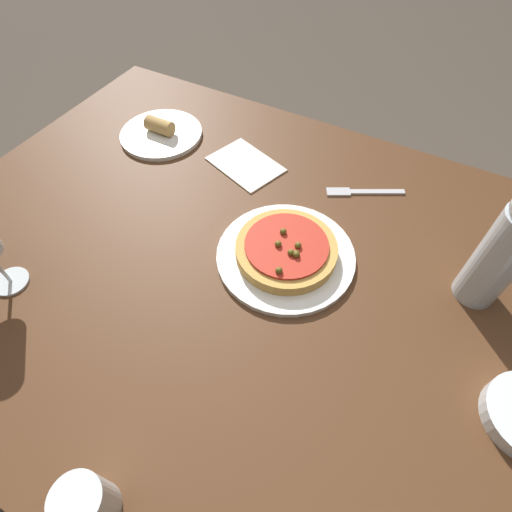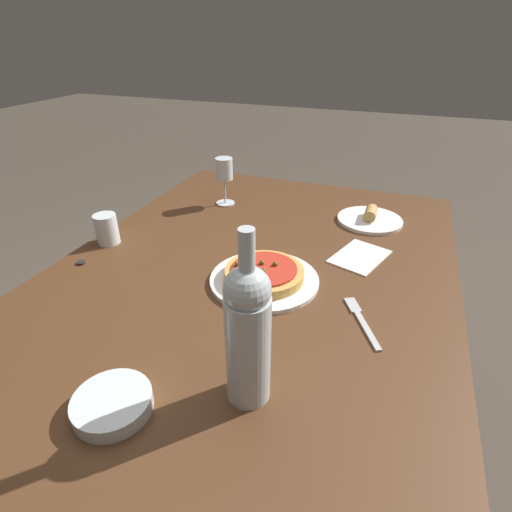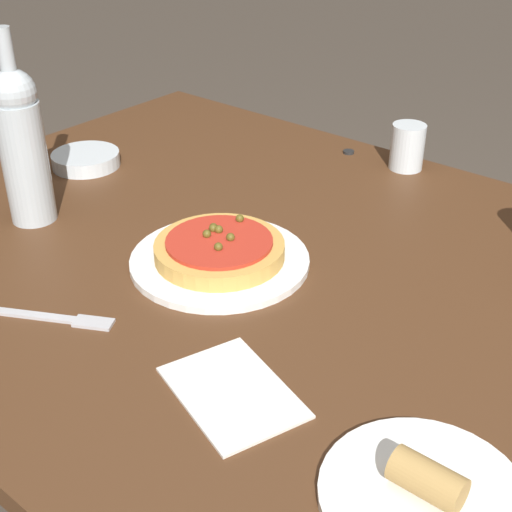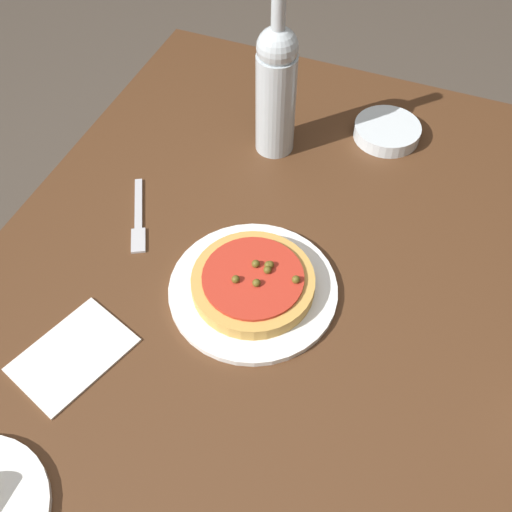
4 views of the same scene
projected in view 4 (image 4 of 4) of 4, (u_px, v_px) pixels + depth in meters
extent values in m
plane|color=#4C4238|center=(265.00, 478.00, 1.59)|extent=(14.00, 14.00, 0.00)
cube|color=#4C2D19|center=(271.00, 331.00, 1.00)|extent=(1.49, 1.09, 0.03)
cylinder|color=#4C2D19|center=(199.00, 165.00, 1.81)|extent=(0.06, 0.06, 0.74)
cylinder|color=white|center=(253.00, 289.00, 1.02)|extent=(0.29, 0.29, 0.01)
cylinder|color=gold|center=(253.00, 283.00, 1.01)|extent=(0.21, 0.21, 0.03)
cylinder|color=#B72D1E|center=(253.00, 277.00, 1.00)|extent=(0.17, 0.17, 0.01)
sphere|color=brown|center=(270.00, 265.00, 1.00)|extent=(0.01, 0.01, 0.01)
sphere|color=brown|center=(256.00, 264.00, 1.00)|extent=(0.01, 0.01, 0.01)
sphere|color=brown|center=(236.00, 279.00, 0.98)|extent=(0.01, 0.01, 0.01)
sphere|color=brown|center=(257.00, 283.00, 0.98)|extent=(0.01, 0.01, 0.01)
sphere|color=brown|center=(268.00, 265.00, 1.00)|extent=(0.01, 0.01, 0.01)
sphere|color=brown|center=(268.00, 270.00, 1.00)|extent=(0.01, 0.01, 0.01)
sphere|color=brown|center=(296.00, 280.00, 0.98)|extent=(0.01, 0.01, 0.01)
cylinder|color=#B2BCC1|center=(276.00, 104.00, 1.17)|extent=(0.08, 0.08, 0.22)
sphere|color=#B2BCC1|center=(277.00, 47.00, 1.08)|extent=(0.08, 0.08, 0.08)
cylinder|color=#B2BCC1|center=(278.00, 15.00, 1.03)|extent=(0.03, 0.03, 0.09)
cylinder|color=silver|center=(387.00, 131.00, 1.27)|extent=(0.14, 0.14, 0.03)
cube|color=#B7B7BC|center=(139.00, 204.00, 1.15)|extent=(0.12, 0.07, 0.00)
cube|color=#B7B7BC|center=(138.00, 241.00, 1.10)|extent=(0.06, 0.05, 0.00)
cube|color=silver|center=(73.00, 355.00, 0.95)|extent=(0.21, 0.18, 0.00)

